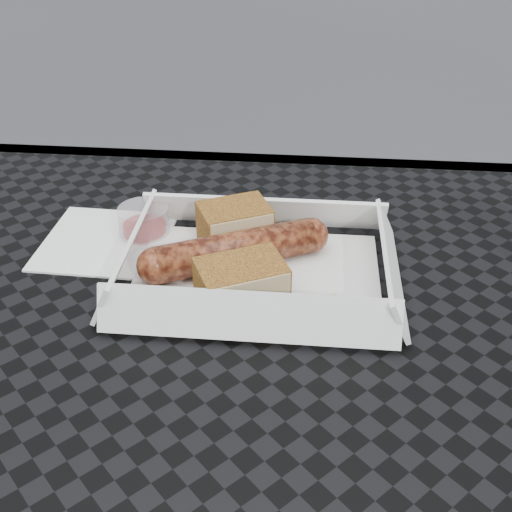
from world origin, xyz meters
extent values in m
cube|color=black|center=(0.00, 0.00, 0.74)|extent=(0.80, 0.80, 0.01)
cube|color=black|center=(0.00, 0.39, 0.73)|extent=(0.80, 0.03, 0.03)
cylinder|color=black|center=(-0.35, 0.35, 0.36)|extent=(0.03, 0.03, 0.73)
cube|color=white|center=(-0.02, 0.13, 0.75)|extent=(0.22, 0.15, 0.00)
cylinder|color=brown|center=(-0.04, 0.15, 0.77)|extent=(0.15, 0.09, 0.03)
sphere|color=brown|center=(0.02, 0.18, 0.77)|extent=(0.03, 0.03, 0.03)
sphere|color=brown|center=(-0.11, 0.11, 0.77)|extent=(0.03, 0.03, 0.03)
cube|color=olive|center=(-0.05, 0.18, 0.77)|extent=(0.08, 0.07, 0.04)
cube|color=olive|center=(-0.03, 0.09, 0.77)|extent=(0.09, 0.07, 0.04)
cylinder|color=#E64D0A|center=(0.02, 0.09, 0.75)|extent=(0.02, 0.02, 0.00)
torus|color=white|center=(0.03, 0.08, 0.75)|extent=(0.02, 0.02, 0.00)
cube|color=#B2D17F|center=(0.03, 0.09, 0.75)|extent=(0.02, 0.02, 0.00)
cube|color=white|center=(-0.18, 0.18, 0.75)|extent=(0.12, 0.12, 0.00)
cylinder|color=#980D0B|center=(-0.14, 0.20, 0.76)|extent=(0.05, 0.05, 0.03)
cylinder|color=silver|center=(-0.05, 0.18, 0.76)|extent=(0.05, 0.05, 0.03)
camera|label=1|loc=(0.02, -0.34, 1.08)|focal=45.00mm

